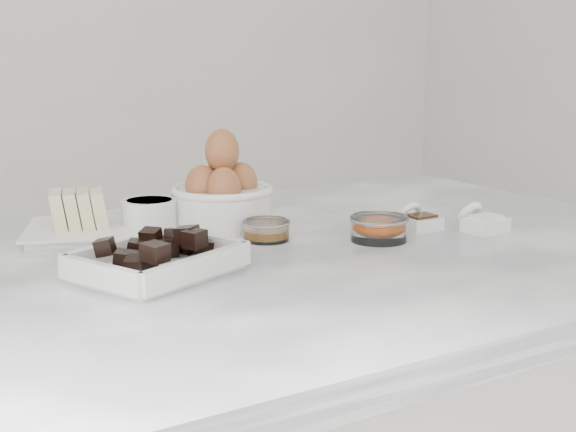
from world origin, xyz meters
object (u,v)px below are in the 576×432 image
object	(u,v)px
sugar_ramekin	(150,215)
zest_bowl	(379,227)
egg_bowl	(222,196)
honey_bowl	(266,230)
vanilla_spoon	(418,220)
salt_spoon	(481,221)
chocolate_dish	(157,257)
butter_plate	(82,220)

from	to	relation	value
sugar_ramekin	zest_bowl	world-z (taller)	sugar_ramekin
egg_bowl	honey_bowl	distance (m)	0.12
vanilla_spoon	salt_spoon	xyz separation A→B (m)	(0.07, -0.06, 0.00)
salt_spoon	vanilla_spoon	bearing A→B (deg)	139.29
zest_bowl	sugar_ramekin	bearing A→B (deg)	139.35
egg_bowl	vanilla_spoon	size ratio (longest dim) A/B	2.36
honey_bowl	zest_bowl	xyz separation A→B (m)	(0.14, -0.09, 0.00)
chocolate_dish	zest_bowl	distance (m)	0.34
honey_bowl	zest_bowl	size ratio (longest dim) A/B	0.81
chocolate_dish	butter_plate	distance (m)	0.25
sugar_ramekin	honey_bowl	bearing A→B (deg)	-47.44
egg_bowl	zest_bowl	world-z (taller)	egg_bowl
honey_bowl	zest_bowl	bearing A→B (deg)	-32.95
vanilla_spoon	butter_plate	bearing A→B (deg)	153.56
egg_bowl	salt_spoon	size ratio (longest dim) A/B	2.01
chocolate_dish	egg_bowl	world-z (taller)	egg_bowl
chocolate_dish	sugar_ramekin	xyz separation A→B (m)	(0.08, 0.22, 0.01)
honey_bowl	salt_spoon	xyz separation A→B (m)	(0.31, -0.12, -0.00)
butter_plate	zest_bowl	size ratio (longest dim) A/B	2.55
egg_bowl	zest_bowl	distance (m)	0.25
sugar_ramekin	salt_spoon	xyz separation A→B (m)	(0.43, -0.26, -0.01)
vanilla_spoon	chocolate_dish	bearing A→B (deg)	-176.71
chocolate_dish	salt_spoon	bearing A→B (deg)	-4.07
butter_plate	vanilla_spoon	distance (m)	0.51
salt_spoon	sugar_ramekin	bearing A→B (deg)	149.23
butter_plate	egg_bowl	world-z (taller)	egg_bowl
sugar_ramekin	egg_bowl	world-z (taller)	egg_bowl
vanilla_spoon	zest_bowl	bearing A→B (deg)	-163.94
salt_spoon	egg_bowl	bearing A→B (deg)	144.11
zest_bowl	salt_spoon	distance (m)	0.17
zest_bowl	salt_spoon	xyz separation A→B (m)	(0.17, -0.03, -0.00)
chocolate_dish	salt_spoon	distance (m)	0.51
egg_bowl	butter_plate	bearing A→B (deg)	164.92
zest_bowl	egg_bowl	bearing A→B (deg)	127.06
egg_bowl	honey_bowl	bearing A→B (deg)	-82.64
butter_plate	zest_bowl	bearing A→B (deg)	-35.62
butter_plate	salt_spoon	size ratio (longest dim) A/B	2.77
sugar_ramekin	honey_bowl	xyz separation A→B (m)	(0.12, -0.13, -0.01)
sugar_ramekin	salt_spoon	distance (m)	0.50
zest_bowl	vanilla_spoon	xyz separation A→B (m)	(0.10, 0.03, -0.01)
egg_bowl	salt_spoon	distance (m)	0.40
vanilla_spoon	salt_spoon	distance (m)	0.09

